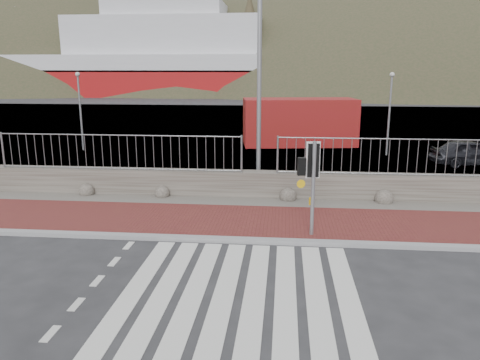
# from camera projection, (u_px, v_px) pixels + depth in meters

# --- Properties ---
(ground) EXTENTS (220.00, 220.00, 0.00)m
(ground) POSITION_uv_depth(u_px,v_px,m) (238.00, 299.00, 8.96)
(ground) COLOR #28282B
(ground) RESTS_ON ground
(sidewalk_far) EXTENTS (40.00, 3.00, 0.08)m
(sidewalk_far) POSITION_uv_depth(u_px,v_px,m) (254.00, 222.00, 13.30)
(sidewalk_far) COLOR maroon
(sidewalk_far) RESTS_ON ground
(kerb_far) EXTENTS (40.00, 0.25, 0.12)m
(kerb_far) POSITION_uv_depth(u_px,v_px,m) (250.00, 241.00, 11.85)
(kerb_far) COLOR gray
(kerb_far) RESTS_ON ground
(zebra_crossing) EXTENTS (4.62, 5.60, 0.01)m
(zebra_crossing) POSITION_uv_depth(u_px,v_px,m) (238.00, 299.00, 8.96)
(zebra_crossing) COLOR silver
(zebra_crossing) RESTS_ON ground
(gravel_strip) EXTENTS (40.00, 1.50, 0.06)m
(gravel_strip) POSITION_uv_depth(u_px,v_px,m) (258.00, 203.00, 15.24)
(gravel_strip) COLOR #59544C
(gravel_strip) RESTS_ON ground
(stone_wall) EXTENTS (40.00, 0.60, 0.90)m
(stone_wall) POSITION_uv_depth(u_px,v_px,m) (259.00, 185.00, 15.92)
(stone_wall) COLOR #4D473F
(stone_wall) RESTS_ON ground
(railing) EXTENTS (18.07, 0.07, 1.22)m
(railing) POSITION_uv_depth(u_px,v_px,m) (260.00, 146.00, 15.45)
(railing) COLOR gray
(railing) RESTS_ON stone_wall
(quay) EXTENTS (120.00, 40.00, 0.50)m
(quay) POSITION_uv_depth(u_px,v_px,m) (274.00, 126.00, 35.97)
(quay) COLOR #4C4C4F
(quay) RESTS_ON ground
(water) EXTENTS (220.00, 50.00, 0.05)m
(water) POSITION_uv_depth(u_px,v_px,m) (280.00, 98.00, 69.85)
(water) COLOR #3F4C54
(water) RESTS_ON ground
(ferry) EXTENTS (50.00, 16.00, 20.00)m
(ferry) POSITION_uv_depth(u_px,v_px,m) (128.00, 61.00, 75.72)
(ferry) COLOR maroon
(ferry) RESTS_ON ground
(hills_backdrop) EXTENTS (254.00, 90.00, 100.00)m
(hills_backdrop) POSITION_uv_depth(u_px,v_px,m) (311.00, 201.00, 98.80)
(hills_backdrop) COLOR #2F3821
(hills_backdrop) RESTS_ON ground
(traffic_signal_far) EXTENTS (0.62, 0.28, 2.53)m
(traffic_signal_far) POSITION_uv_depth(u_px,v_px,m) (312.00, 169.00, 11.82)
(traffic_signal_far) COLOR gray
(traffic_signal_far) RESTS_ON ground
(streetlight) EXTENTS (1.88, 0.36, 8.86)m
(streetlight) POSITION_uv_depth(u_px,v_px,m) (264.00, 48.00, 15.64)
(streetlight) COLOR gray
(streetlight) RESTS_ON ground
(shipping_container) EXTENTS (6.61, 3.49, 2.63)m
(shipping_container) POSITION_uv_depth(u_px,v_px,m) (299.00, 122.00, 26.78)
(shipping_container) COLOR maroon
(shipping_container) RESTS_ON ground
(car_a) EXTENTS (3.61, 1.80, 1.18)m
(car_a) POSITION_uv_depth(u_px,v_px,m) (471.00, 153.00, 21.15)
(car_a) COLOR black
(car_a) RESTS_ON ground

